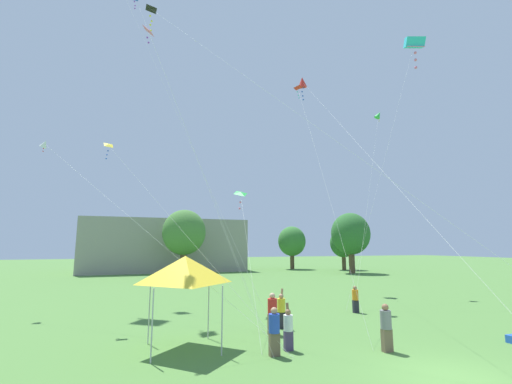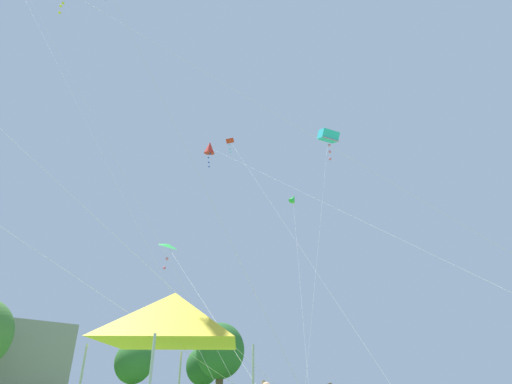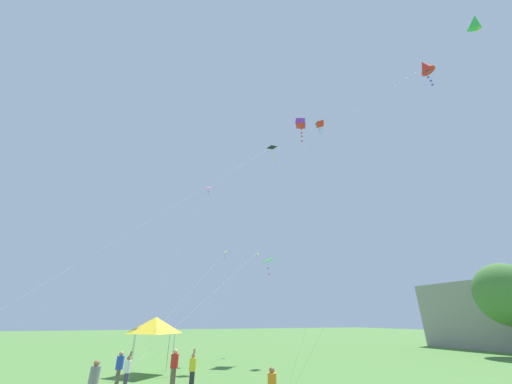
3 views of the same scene
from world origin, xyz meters
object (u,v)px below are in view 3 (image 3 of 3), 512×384
at_px(kite_green_diamond_4, 474,23).
at_px(kite_yellow_delta_8, 224,254).
at_px(kite_red_diamond_0, 425,67).
at_px(kite_purple_box_5, 301,124).
at_px(festival_tent, 155,325).
at_px(person_yellow_shirt, 193,368).
at_px(person_grey_shirt, 93,381).
at_px(kite_blue_delta_2, 317,126).
at_px(kite_red_delta_9, 317,129).
at_px(kite_green_delta_10, 268,261).
at_px(person_red_shirt, 174,366).
at_px(person_white_shirt, 127,370).
at_px(kite_pink_delta_1, 207,190).
at_px(person_blue_shirt, 119,367).
at_px(kite_black_delta_7, 271,149).
at_px(kite_white_diamond_6, 256,254).

relative_size(kite_green_diamond_4, kite_yellow_delta_8, 1.70).
xyz_separation_m(kite_red_diamond_0, kite_purple_box_5, (-18.83, 1.03, 8.44)).
bearing_deg(kite_purple_box_5, festival_tent, -72.93).
height_order(person_yellow_shirt, person_grey_shirt, person_yellow_shirt).
height_order(kite_blue_delta_2, kite_purple_box_5, kite_purple_box_5).
bearing_deg(person_grey_shirt, kite_blue_delta_2, 32.83).
relative_size(kite_red_delta_9, kite_green_delta_10, 1.83).
distance_m(person_red_shirt, kite_green_delta_10, 8.59).
bearing_deg(person_grey_shirt, person_yellow_shirt, 32.64).
relative_size(kite_red_diamond_0, kite_blue_delta_2, 0.94).
xyz_separation_m(person_white_shirt, kite_red_delta_9, (5.70, 9.98, 14.99)).
distance_m(festival_tent, person_white_shirt, 4.59).
height_order(kite_pink_delta_1, kite_yellow_delta_8, kite_pink_delta_1).
bearing_deg(person_red_shirt, person_blue_shirt, -173.92).
relative_size(kite_yellow_delta_8, kite_green_delta_10, 1.08).
xyz_separation_m(person_red_shirt, kite_blue_delta_2, (-7.14, 17.15, 26.66)).
xyz_separation_m(kite_pink_delta_1, kite_purple_box_5, (-3.45, 13.53, 14.29)).
height_order(person_yellow_shirt, kite_yellow_delta_8, kite_yellow_delta_8).
distance_m(festival_tent, person_red_shirt, 4.68).
height_order(kite_blue_delta_2, kite_red_delta_9, kite_blue_delta_2).
bearing_deg(kite_pink_delta_1, kite_blue_delta_2, 95.06).
bearing_deg(kite_green_delta_10, person_white_shirt, -93.86).
height_order(kite_blue_delta_2, kite_green_delta_10, kite_blue_delta_2).
distance_m(kite_black_delta_7, kite_green_delta_10, 15.48).
bearing_deg(festival_tent, kite_green_delta_10, 57.57).
xyz_separation_m(festival_tent, kite_red_delta_9, (9.48, 8.49, 12.84)).
xyz_separation_m(festival_tent, person_blue_shirt, (3.02, -1.91, -2.08)).
height_order(person_blue_shirt, kite_blue_delta_2, kite_blue_delta_2).
height_order(person_red_shirt, person_grey_shirt, person_red_shirt).
relative_size(person_yellow_shirt, kite_blue_delta_2, 0.07).
distance_m(person_yellow_shirt, person_white_shirt, 3.54).
xyz_separation_m(kite_black_delta_7, kite_green_delta_10, (5.89, -3.33, -13.92)).
bearing_deg(person_grey_shirt, kite_green_diamond_4, -33.75).
height_order(person_yellow_shirt, kite_purple_box_5, kite_purple_box_5).
bearing_deg(person_blue_shirt, kite_black_delta_7, -126.75).
height_order(festival_tent, kite_green_diamond_4, kite_green_diamond_4).
distance_m(festival_tent, kite_red_diamond_0, 27.39).
bearing_deg(person_red_shirt, kite_black_delta_7, 58.51).
relative_size(person_yellow_shirt, kite_red_delta_9, 0.11).
bearing_deg(kite_purple_box_5, person_yellow_shirt, -55.97).
relative_size(kite_red_diamond_0, kite_yellow_delta_8, 2.74).
xyz_separation_m(person_blue_shirt, kite_green_delta_10, (1.31, 8.74, 6.33)).
height_order(person_yellow_shirt, kite_black_delta_7, kite_black_delta_7).
bearing_deg(kite_blue_delta_2, kite_green_delta_10, -56.84).
relative_size(person_white_shirt, kite_purple_box_5, 0.06).
bearing_deg(kite_red_delta_9, festival_tent, -138.14).
height_order(person_white_shirt, kite_pink_delta_1, kite_pink_delta_1).
distance_m(kite_blue_delta_2, kite_white_diamond_6, 19.16).
bearing_deg(person_blue_shirt, person_white_shirt, 151.89).
height_order(person_grey_shirt, kite_yellow_delta_8, kite_yellow_delta_8).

